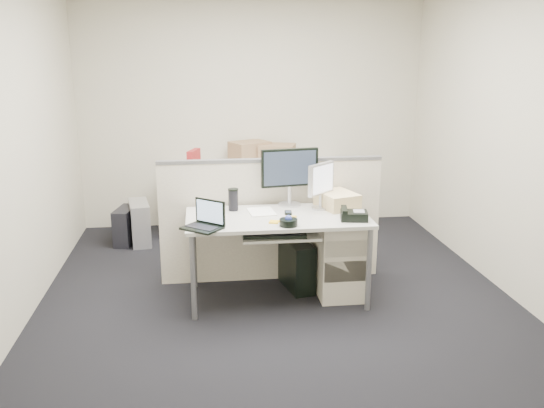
{
  "coord_description": "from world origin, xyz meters",
  "views": [
    {
      "loc": [
        -0.61,
        -4.52,
        2.07
      ],
      "look_at": [
        -0.03,
        0.15,
        0.79
      ],
      "focal_mm": 38.0,
      "sensor_mm": 36.0,
      "label": 1
    }
  ],
  "objects": [
    {
      "name": "sticky_pad",
      "position": [
        -0.05,
        -0.18,
        0.74
      ],
      "size": [
        0.09,
        0.09,
        0.01
      ],
      "primitive_type": "cube",
      "rotation": [
        0.0,
        0.0,
        -0.32
      ],
      "color": "yellow",
      "rests_on": "desk"
    },
    {
      "name": "wall_left",
      "position": [
        -2.0,
        0.0,
        1.35
      ],
      "size": [
        0.02,
        4.5,
        2.7
      ],
      "primitive_type": "cube",
      "color": "beige",
      "rests_on": "ground"
    },
    {
      "name": "wall_right",
      "position": [
        2.0,
        0.0,
        1.35
      ],
      "size": [
        0.02,
        4.5,
        2.7
      ],
      "primitive_type": "cube",
      "color": "beige",
      "rests_on": "ground"
    },
    {
      "name": "cellphone",
      "position": [
        0.1,
        0.06,
        0.74
      ],
      "size": [
        0.07,
        0.12,
        0.01
      ],
      "primitive_type": "cube",
      "rotation": [
        0.0,
        0.0,
        -0.11
      ],
      "color": "black",
      "rests_on": "desk"
    },
    {
      "name": "travel_mug",
      "position": [
        -0.35,
        0.22,
        0.82
      ],
      "size": [
        0.08,
        0.08,
        0.18
      ],
      "primitive_type": "cylinder",
      "rotation": [
        0.0,
        0.0,
        -0.02
      ],
      "color": "black",
      "rests_on": "desk"
    },
    {
      "name": "banana",
      "position": [
        0.08,
        -0.15,
        0.75
      ],
      "size": [
        0.17,
        0.14,
        0.04
      ],
      "primitive_type": "ellipsoid",
      "rotation": [
        0.0,
        0.0,
        0.65
      ],
      "color": "#FFE24E",
      "rests_on": "desk"
    },
    {
      "name": "pc_tower_spare_silver",
      "position": [
        -1.3,
        1.63,
        0.23
      ],
      "size": [
        0.27,
        0.52,
        0.46
      ],
      "primitive_type": "cube",
      "rotation": [
        0.0,
        0.0,
        0.17
      ],
      "color": "#B7B7BC",
      "rests_on": "floor"
    },
    {
      "name": "desk_phone",
      "position": [
        0.6,
        -0.18,
        0.76
      ],
      "size": [
        0.24,
        0.21,
        0.07
      ],
      "primitive_type": "cube",
      "rotation": [
        0.0,
        0.0,
        -0.18
      ],
      "color": "black",
      "rests_on": "desk"
    },
    {
      "name": "keyboard",
      "position": [
        -0.05,
        -0.22,
        0.64
      ],
      "size": [
        0.51,
        0.22,
        0.03
      ],
      "primitive_type": "cube",
      "rotation": [
        0.0,
        0.0,
        -0.09
      ],
      "color": "black",
      "rests_on": "keyboard_tray"
    },
    {
      "name": "red_binder",
      "position": [
        -0.69,
        1.83,
        0.85
      ],
      "size": [
        0.15,
        0.29,
        0.26
      ],
      "primitive_type": "cube",
      "rotation": [
        0.0,
        0.0,
        -0.33
      ],
      "color": "#A92223",
      "rests_on": "back_counter"
    },
    {
      "name": "wall_back",
      "position": [
        0.0,
        2.25,
        1.35
      ],
      "size": [
        4.0,
        0.02,
        2.7
      ],
      "primitive_type": "cube",
      "color": "beige",
      "rests_on": "ground"
    },
    {
      "name": "cardboard_box_right",
      "position": [
        0.26,
        1.97,
        0.86
      ],
      "size": [
        0.47,
        0.41,
        0.28
      ],
      "primitive_type": "cube",
      "rotation": [
        0.0,
        0.0,
        -0.31
      ],
      "color": "#957452",
      "rests_on": "back_counter"
    },
    {
      "name": "manila_folders",
      "position": [
        0.55,
        0.2,
        0.8
      ],
      "size": [
        0.37,
        0.42,
        0.13
      ],
      "primitive_type": "cube",
      "rotation": [
        0.0,
        0.0,
        0.31
      ],
      "color": "#D8B97C",
      "rests_on": "desk"
    },
    {
      "name": "trackball",
      "position": [
        0.05,
        -0.28,
        0.76
      ],
      "size": [
        0.15,
        0.15,
        0.05
      ],
      "primitive_type": "cylinder",
      "rotation": [
        0.0,
        0.0,
        -0.09
      ],
      "color": "black",
      "rests_on": "desk"
    },
    {
      "name": "keyboard_tray",
      "position": [
        0.0,
        -0.18,
        0.62
      ],
      "size": [
        0.62,
        0.32,
        0.02
      ],
      "primitive_type": "cube",
      "color": "#B3B1A8",
      "rests_on": "desk"
    },
    {
      "name": "laptop",
      "position": [
        -0.62,
        -0.28,
        0.84
      ],
      "size": [
        0.35,
        0.34,
        0.21
      ],
      "primitive_type": "cube",
      "rotation": [
        0.0,
        0.0,
        -0.69
      ],
      "color": "black",
      "rests_on": "desk"
    },
    {
      "name": "desk",
      "position": [
        0.0,
        0.0,
        0.66
      ],
      "size": [
        1.5,
        0.75,
        0.73
      ],
      "color": "#B3B1A8",
      "rests_on": "floor"
    },
    {
      "name": "floor",
      "position": [
        0.0,
        0.0,
        -0.01
      ],
      "size": [
        4.0,
        4.5,
        0.01
      ],
      "primitive_type": "cube",
      "color": "black",
      "rests_on": "ground"
    },
    {
      "name": "back_counter",
      "position": [
        0.0,
        1.93,
        0.36
      ],
      "size": [
        2.0,
        0.6,
        0.72
      ],
      "primitive_type": "cube",
      "color": "beige",
      "rests_on": "floor"
    },
    {
      "name": "drawer_pedestal",
      "position": [
        0.55,
        0.05,
        0.33
      ],
      "size": [
        0.4,
        0.55,
        0.65
      ],
      "primitive_type": "cube",
      "color": "beige",
      "rests_on": "floor"
    },
    {
      "name": "pc_tower_spare_dark",
      "position": [
        -1.45,
        1.63,
        0.2
      ],
      "size": [
        0.25,
        0.45,
        0.39
      ],
      "primitive_type": "cube",
      "rotation": [
        0.0,
        0.0,
        -0.2
      ],
      "color": "black",
      "rests_on": "floor"
    },
    {
      "name": "pc_tower_desk",
      "position": [
        0.2,
        0.2,
        0.22
      ],
      "size": [
        0.27,
        0.49,
        0.43
      ],
      "primitive_type": "cube",
      "rotation": [
        0.0,
        0.0,
        0.2
      ],
      "color": "black",
      "rests_on": "floor"
    },
    {
      "name": "paper_stack",
      "position": [
        -0.12,
        0.12,
        0.74
      ],
      "size": [
        0.24,
        0.29,
        0.01
      ],
      "primitive_type": "cube",
      "rotation": [
        0.0,
        0.0,
        0.11
      ],
      "color": "white",
      "rests_on": "desk"
    },
    {
      "name": "monitor_small",
      "position": [
        0.4,
        0.18,
        0.93
      ],
      "size": [
        0.34,
        0.34,
        0.39
      ],
      "primitive_type": "cube",
      "rotation": [
        0.0,
        0.0,
        0.75
      ],
      "color": "#B7B7BC",
      "rests_on": "desk"
    },
    {
      "name": "cardboard_box_left",
      "position": [
        -0.05,
        2.05,
        0.87
      ],
      "size": [
        0.51,
        0.47,
        0.31
      ],
      "primitive_type": "cube",
      "rotation": [
        0.0,
        0.0,
        0.48
      ],
      "color": "#957452",
      "rests_on": "back_counter"
    },
    {
      "name": "cubicle_partition",
      "position": [
        0.0,
        0.45,
        0.55
      ],
      "size": [
        2.0,
        0.06,
        1.1
      ],
      "primitive_type": "cube",
      "color": "beige",
      "rests_on": "floor"
    },
    {
      "name": "wall_front",
      "position": [
        0.0,
        -2.25,
        1.35
      ],
      "size": [
        4.0,
        0.02,
        2.7
      ],
      "primitive_type": "cube",
      "color": "beige",
      "rests_on": "ground"
    },
    {
      "name": "monitor_main",
      "position": [
        0.15,
        0.32,
        0.98
      ],
      "size": [
        0.53,
        0.27,
        0.51
      ],
      "primitive_type": "cube",
      "rotation": [
        0.0,
        0.0,
        0.15
      ],
      "color": "black",
      "rests_on": "desk"
    }
  ]
}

